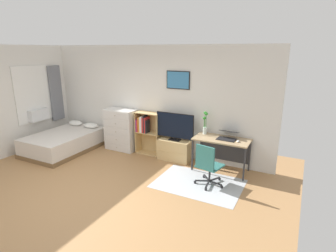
% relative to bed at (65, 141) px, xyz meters
% --- Properties ---
extents(ground_plane, '(7.20, 7.20, 0.00)m').
position_rel_bed_xyz_m(ground_plane, '(2.08, -1.40, -0.25)').
color(ground_plane, '#A87A4C').
extents(wall_back_with_posters, '(6.12, 0.09, 2.70)m').
position_rel_bed_xyz_m(wall_back_with_posters, '(2.09, 1.03, 1.11)').
color(wall_back_with_posters, silver).
rests_on(wall_back_with_posters, ground_plane).
extents(area_rug, '(1.70, 1.20, 0.01)m').
position_rel_bed_xyz_m(area_rug, '(3.83, -0.12, -0.24)').
color(area_rug, '#B2B7BC').
rests_on(area_rug, ground_plane).
extents(bed, '(1.33, 1.97, 0.61)m').
position_rel_bed_xyz_m(bed, '(0.00, 0.00, 0.00)').
color(bed, brown).
rests_on(bed, ground_plane).
extents(dresser, '(0.84, 0.46, 1.09)m').
position_rel_bed_xyz_m(dresser, '(1.28, 0.76, 0.30)').
color(dresser, silver).
rests_on(dresser, ground_plane).
extents(bookshelf, '(0.64, 0.30, 1.08)m').
position_rel_bed_xyz_m(bookshelf, '(2.03, 0.82, 0.39)').
color(bookshelf, tan).
rests_on(bookshelf, ground_plane).
extents(tv_stand, '(0.79, 0.41, 0.51)m').
position_rel_bed_xyz_m(tv_stand, '(2.86, 0.77, 0.01)').
color(tv_stand, tan).
rests_on(tv_stand, ground_plane).
extents(television, '(0.95, 0.16, 0.66)m').
position_rel_bed_xyz_m(television, '(2.86, 0.75, 0.59)').
color(television, black).
rests_on(television, tv_stand).
extents(desk, '(1.19, 0.59, 0.74)m').
position_rel_bed_xyz_m(desk, '(4.03, 0.76, 0.36)').
color(desk, tan).
rests_on(desk, ground_plane).
extents(office_chair, '(0.58, 0.57, 0.86)m').
position_rel_bed_xyz_m(office_chair, '(4.00, -0.12, 0.21)').
color(office_chair, '#232326').
rests_on(office_chair, ground_plane).
extents(laptop, '(0.41, 0.44, 0.17)m').
position_rel_bed_xyz_m(laptop, '(4.13, 0.76, 0.56)').
color(laptop, black).
rests_on(laptop, desk).
extents(computer_mouse, '(0.06, 0.10, 0.03)m').
position_rel_bed_xyz_m(computer_mouse, '(4.39, 0.63, 0.51)').
color(computer_mouse, silver).
rests_on(computer_mouse, desk).
extents(bamboo_vase, '(0.11, 0.10, 0.52)m').
position_rel_bed_xyz_m(bamboo_vase, '(3.58, 0.83, 0.74)').
color(bamboo_vase, silver).
rests_on(bamboo_vase, desk).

